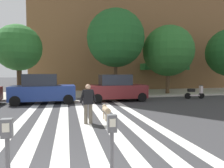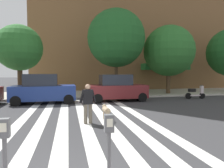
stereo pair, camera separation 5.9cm
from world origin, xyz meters
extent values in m
plane|color=#353538|center=(0.00, 6.19, 0.00)|extent=(160.00, 160.00, 0.00)
cube|color=#B1AE9F|center=(0.00, 15.38, 0.07)|extent=(80.00, 6.00, 0.15)
cube|color=silver|center=(-1.78, 6.19, 0.00)|extent=(0.45, 11.78, 0.01)
cube|color=silver|center=(-0.88, 6.19, 0.00)|extent=(0.45, 11.78, 0.01)
cube|color=silver|center=(0.02, 6.19, 0.00)|extent=(0.45, 11.78, 0.01)
cube|color=silver|center=(0.92, 6.19, 0.00)|extent=(0.45, 11.78, 0.01)
cube|color=silver|center=(1.82, 6.19, 0.00)|extent=(0.45, 11.78, 0.01)
cube|color=silver|center=(2.72, 6.19, 0.00)|extent=(0.45, 11.78, 0.01)
cube|color=silver|center=(3.62, 6.19, 0.00)|extent=(0.45, 11.78, 0.01)
cube|color=#216A2E|center=(11.14, 17.78, 2.75)|extent=(5.46, 1.60, 0.70)
cube|color=#515456|center=(-0.59, -0.49, 1.38)|extent=(0.14, 0.10, 0.26)
cube|color=beige|center=(-0.59, -0.55, 1.40)|extent=(0.09, 0.01, 0.12)
cylinder|color=#515456|center=(0.85, -0.55, 0.70)|extent=(0.06, 0.06, 1.10)
cube|color=#515456|center=(0.85, -0.55, 1.38)|extent=(0.14, 0.10, 0.26)
cube|color=beige|center=(0.85, -0.61, 1.40)|extent=(0.09, 0.01, 0.12)
cube|color=navy|center=(-1.38, 10.95, 0.73)|extent=(4.25, 1.99, 0.97)
cube|color=#232833|center=(-1.54, 10.94, 1.62)|extent=(2.19, 1.71, 0.79)
cylinder|color=black|center=(0.22, 11.85, 0.33)|extent=(0.67, 0.24, 0.66)
cylinder|color=black|center=(0.27, 10.13, 0.33)|extent=(0.67, 0.24, 0.66)
cylinder|color=black|center=(-3.02, 11.76, 0.33)|extent=(0.67, 0.24, 0.66)
cylinder|color=black|center=(-2.97, 10.05, 0.33)|extent=(0.67, 0.24, 0.66)
cube|color=maroon|center=(3.84, 10.95, 0.72)|extent=(4.22, 1.85, 0.95)
cube|color=#232833|center=(3.67, 10.94, 1.58)|extent=(2.23, 1.61, 0.77)
cylinder|color=black|center=(5.45, 11.78, 0.33)|extent=(0.66, 0.23, 0.66)
cylinder|color=black|center=(5.46, 10.14, 0.33)|extent=(0.66, 0.23, 0.66)
cylinder|color=black|center=(2.21, 11.75, 0.33)|extent=(0.66, 0.23, 0.66)
cylinder|color=black|center=(2.22, 10.11, 0.33)|extent=(0.66, 0.23, 0.66)
cylinder|color=black|center=(10.77, 10.69, 0.24)|extent=(0.49, 0.15, 0.48)
cylinder|color=black|center=(9.63, 10.82, 0.24)|extent=(0.49, 0.19, 0.48)
cube|color=silver|center=(10.15, 10.76, 0.29)|extent=(0.83, 0.41, 0.08)
cube|color=black|center=(9.90, 10.79, 0.69)|extent=(0.55, 0.36, 0.24)
cube|color=silver|center=(10.72, 10.70, 0.74)|extent=(0.23, 0.30, 0.60)
cylinder|color=black|center=(10.72, 10.70, 1.09)|extent=(0.09, 0.50, 0.04)
cylinder|color=#4C3823|center=(-3.40, 13.33, 1.60)|extent=(0.37, 0.37, 2.89)
sphere|color=#286628|center=(-3.40, 13.33, 4.02)|extent=(3.54, 3.54, 3.54)
cylinder|color=#4C3823|center=(4.31, 13.40, 1.91)|extent=(0.29, 0.29, 3.52)
sphere|color=#1E5623|center=(4.31, 13.40, 5.03)|extent=(4.94, 4.94, 4.94)
cylinder|color=#4C3823|center=(9.46, 13.82, 1.49)|extent=(0.39, 0.39, 2.67)
sphere|color=#286628|center=(9.46, 13.82, 4.12)|extent=(4.72, 4.72, 4.72)
cylinder|color=#6B6051|center=(0.95, 4.81, 0.41)|extent=(0.16, 0.16, 0.82)
cylinder|color=#6B6051|center=(1.15, 4.82, 0.41)|extent=(0.16, 0.16, 0.82)
cube|color=black|center=(1.05, 4.82, 1.12)|extent=(0.39, 0.26, 0.60)
cylinder|color=black|center=(0.81, 4.81, 1.15)|extent=(0.23, 0.10, 0.57)
cylinder|color=black|center=(1.29, 4.83, 1.15)|extent=(0.23, 0.10, 0.57)
sphere|color=tan|center=(1.05, 4.82, 1.53)|extent=(0.23, 0.23, 0.22)
cylinder|color=tan|center=(1.90, 5.26, 0.45)|extent=(0.29, 0.62, 0.26)
sphere|color=tan|center=(1.88, 5.65, 0.55)|extent=(0.21, 0.21, 0.20)
cylinder|color=tan|center=(1.92, 4.86, 0.50)|extent=(0.05, 0.24, 0.16)
cylinder|color=tan|center=(1.82, 5.47, 0.16)|extent=(0.06, 0.06, 0.32)
cylinder|color=tan|center=(1.96, 5.48, 0.16)|extent=(0.06, 0.06, 0.32)
cylinder|color=tan|center=(1.84, 5.05, 0.16)|extent=(0.06, 0.06, 0.32)
cylinder|color=tan|center=(1.98, 5.06, 0.16)|extent=(0.06, 0.06, 0.32)
camera|label=1|loc=(0.21, -3.39, 2.13)|focal=32.12mm
camera|label=2|loc=(0.27, -3.40, 2.13)|focal=32.12mm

